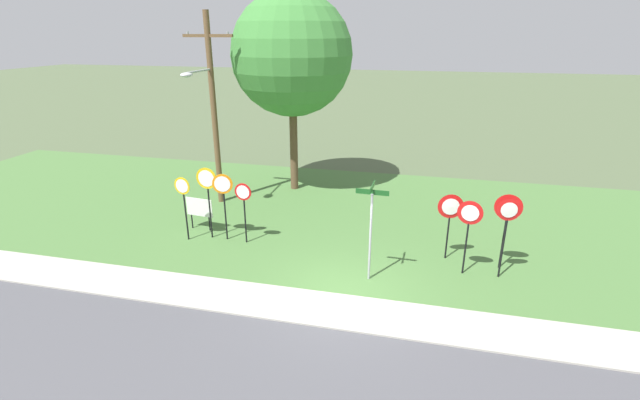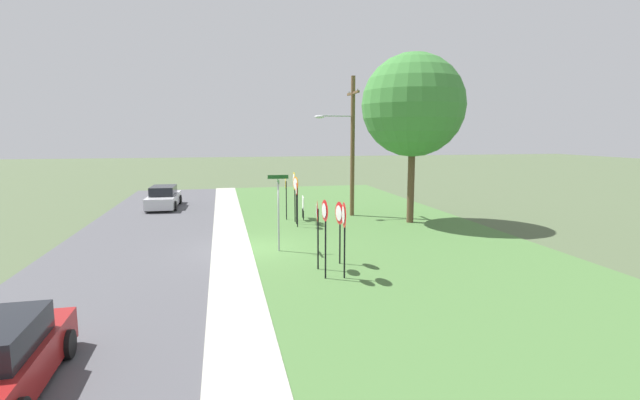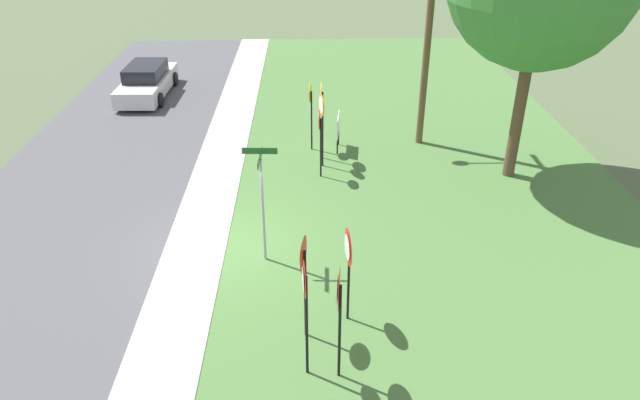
{
  "view_description": "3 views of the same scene",
  "coord_description": "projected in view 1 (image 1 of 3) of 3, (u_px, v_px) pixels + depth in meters",
  "views": [
    {
      "loc": [
        1.87,
        -10.9,
        7.13
      ],
      "look_at": [
        -1.32,
        2.69,
        1.85
      ],
      "focal_mm": 25.1,
      "sensor_mm": 36.0,
      "label": 1
    },
    {
      "loc": [
        18.44,
        -1.12,
        4.66
      ],
      "look_at": [
        -1.33,
        3.16,
        1.77
      ],
      "focal_mm": 25.69,
      "sensor_mm": 36.0,
      "label": 2
    },
    {
      "loc": [
        12.78,
        2.12,
        8.51
      ],
      "look_at": [
        -0.47,
        2.46,
        1.13
      ],
      "focal_mm": 32.79,
      "sensor_mm": 36.0,
      "label": 3
    }
  ],
  "objects": [
    {
      "name": "ground_plane",
      "position": [
        343.0,
        296.0,
        12.84
      ],
      "size": [
        160.0,
        160.0,
        0.0
      ],
      "primitive_type": "plane",
      "color": "#4C5B3D"
    },
    {
      "name": "sidewalk_strip",
      "position": [
        338.0,
        311.0,
        12.11
      ],
      "size": [
        44.0,
        1.6,
        0.06
      ],
      "primitive_type": "cube",
      "color": "#ADAA9E",
      "rests_on": "ground_plane"
    },
    {
      "name": "grass_median",
      "position": [
        370.0,
        216.0,
        18.3
      ],
      "size": [
        44.0,
        12.0,
        0.04
      ],
      "primitive_type": "cube",
      "color": "#477038",
      "rests_on": "ground_plane"
    },
    {
      "name": "stop_sign_near_left",
      "position": [
        244.0,
        201.0,
        15.44
      ],
      "size": [
        0.61,
        0.1,
        2.24
      ],
      "rotation": [
        0.0,
        0.0,
        -0.06
      ],
      "color": "black",
      "rests_on": "grass_median"
    },
    {
      "name": "stop_sign_near_right",
      "position": [
        207.0,
        187.0,
        15.69
      ],
      "size": [
        0.77,
        0.1,
        2.67
      ],
      "rotation": [
        0.0,
        0.0,
        -0.02
      ],
      "color": "black",
      "rests_on": "grass_median"
    },
    {
      "name": "stop_sign_far_left",
      "position": [
        223.0,
        193.0,
        15.6
      ],
      "size": [
        0.71,
        0.16,
        2.49
      ],
      "rotation": [
        0.0,
        0.0,
        0.2
      ],
      "color": "black",
      "rests_on": "grass_median"
    },
    {
      "name": "stop_sign_far_center",
      "position": [
        183.0,
        196.0,
        15.62
      ],
      "size": [
        0.62,
        0.12,
        2.38
      ],
      "rotation": [
        0.0,
        0.0,
        -0.12
      ],
      "color": "black",
      "rests_on": "grass_median"
    },
    {
      "name": "yield_sign_near_left",
      "position": [
        469.0,
        220.0,
        13.31
      ],
      "size": [
        0.74,
        0.16,
        2.42
      ],
      "rotation": [
        0.0,
        0.0,
        -0.18
      ],
      "color": "black",
      "rests_on": "grass_median"
    },
    {
      "name": "yield_sign_near_right",
      "position": [
        507.0,
        214.0,
        13.61
      ],
      "size": [
        0.82,
        0.13,
        2.5
      ],
      "rotation": [
        0.0,
        0.0,
        -0.1
      ],
      "color": "black",
      "rests_on": "grass_median"
    },
    {
      "name": "yield_sign_far_left",
      "position": [
        450.0,
        212.0,
        14.29
      ],
      "size": [
        0.81,
        0.13,
        2.26
      ],
      "rotation": [
        0.0,
        0.0,
        0.12
      ],
      "color": "black",
      "rests_on": "grass_median"
    },
    {
      "name": "yield_sign_far_right",
      "position": [
        508.0,
        220.0,
        13.06
      ],
      "size": [
        0.69,
        0.11,
        2.58
      ],
      "rotation": [
        0.0,
        0.0,
        0.07
      ],
      "color": "black",
      "rests_on": "grass_median"
    },
    {
      "name": "street_name_post",
      "position": [
        371.0,
        224.0,
        13.02
      ],
      "size": [
        0.96,
        0.82,
        3.06
      ],
      "rotation": [
        0.0,
        0.0,
        -0.04
      ],
      "color": "#9EA0A8",
      "rests_on": "grass_median"
    },
    {
      "name": "utility_pole",
      "position": [
        212.0,
        105.0,
        18.24
      ],
      "size": [
        2.1,
        2.33,
        7.87
      ],
      "color": "brown",
      "rests_on": "grass_median"
    },
    {
      "name": "notice_board",
      "position": [
        199.0,
        209.0,
        16.78
      ],
      "size": [
        1.1,
        0.15,
        1.25
      ],
      "rotation": [
        0.0,
        0.0,
        -0.11
      ],
      "color": "black",
      "rests_on": "grass_median"
    },
    {
      "name": "oak_tree_left",
      "position": [
        292.0,
        55.0,
        19.38
      ],
      "size": [
        5.3,
        5.3,
        8.78
      ],
      "color": "brown",
      "rests_on": "grass_median"
    }
  ]
}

